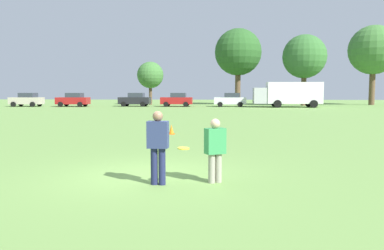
% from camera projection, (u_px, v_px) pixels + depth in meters
% --- Properties ---
extents(ground_plane, '(159.03, 159.03, 0.00)m').
position_uv_depth(ground_plane, '(148.00, 176.00, 9.77)').
color(ground_plane, '#6B9347').
extents(player_thrower, '(0.49, 0.30, 1.70)m').
position_uv_depth(player_thrower, '(158.00, 143.00, 8.77)').
color(player_thrower, '#1E234C').
rests_on(player_thrower, ground).
extents(player_defender, '(0.53, 0.44, 1.51)m').
position_uv_depth(player_defender, '(215.00, 147.00, 8.98)').
color(player_defender, gray).
rests_on(player_defender, ground).
extents(frisbee, '(0.27, 0.27, 0.05)m').
position_uv_depth(frisbee, '(183.00, 148.00, 8.65)').
color(frisbee, yellow).
extents(traffic_cone, '(0.32, 0.32, 0.48)m').
position_uv_depth(traffic_cone, '(171.00, 130.00, 18.98)').
color(traffic_cone, '#D8590C').
rests_on(traffic_cone, ground).
extents(parked_car_near_left, '(4.21, 2.24, 1.82)m').
position_uv_depth(parked_car_near_left, '(27.00, 100.00, 51.26)').
color(parked_car_near_left, '#B7AD99').
rests_on(parked_car_near_left, ground).
extents(parked_car_mid_left, '(4.21, 2.24, 1.82)m').
position_uv_depth(parked_car_mid_left, '(73.00, 100.00, 51.04)').
color(parked_car_mid_left, maroon).
rests_on(parked_car_mid_left, ground).
extents(parked_car_center, '(4.21, 2.24, 1.82)m').
position_uv_depth(parked_car_center, '(135.00, 99.00, 51.95)').
color(parked_car_center, black).
rests_on(parked_car_center, ground).
extents(parked_car_mid_right, '(4.21, 2.24, 1.82)m').
position_uv_depth(parked_car_mid_right, '(177.00, 100.00, 51.34)').
color(parked_car_mid_right, maroon).
rests_on(parked_car_mid_right, ground).
extents(parked_car_near_right, '(4.21, 2.24, 1.82)m').
position_uv_depth(parked_car_near_right, '(230.00, 100.00, 50.89)').
color(parked_car_near_right, silver).
rests_on(parked_car_near_right, ground).
extents(box_truck, '(8.52, 3.06, 3.18)m').
position_uv_depth(box_truck, '(289.00, 94.00, 49.01)').
color(box_truck, white).
rests_on(box_truck, ground).
extents(tree_west_oak, '(3.95, 3.95, 6.42)m').
position_uv_depth(tree_west_oak, '(150.00, 75.00, 57.55)').
color(tree_west_oak, brown).
rests_on(tree_west_oak, ground).
extents(tree_west_maple, '(7.00, 7.00, 11.38)m').
position_uv_depth(tree_west_maple, '(238.00, 52.00, 57.68)').
color(tree_west_maple, brown).
rests_on(tree_west_maple, ground).
extents(tree_center_elm, '(6.15, 6.15, 10.00)m').
position_uv_depth(tree_center_elm, '(304.00, 57.00, 54.30)').
color(tree_center_elm, brown).
rests_on(tree_center_elm, ground).
extents(tree_east_birch, '(7.18, 7.18, 11.67)m').
position_uv_depth(tree_east_birch, '(374.00, 50.00, 56.47)').
color(tree_east_birch, brown).
rests_on(tree_east_birch, ground).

